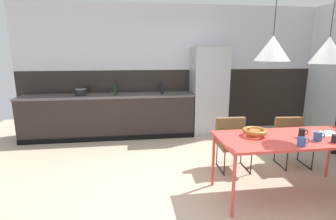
{
  "coord_description": "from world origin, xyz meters",
  "views": [
    {
      "loc": [
        -0.95,
        -2.8,
        1.74
      ],
      "look_at": [
        -0.44,
        0.85,
        0.92
      ],
      "focal_mm": 27.41,
      "sensor_mm": 36.0,
      "label": 1
    }
  ],
  "objects": [
    {
      "name": "mug_white_ceramic",
      "position": [
        1.14,
        -0.26,
        0.8
      ],
      "size": [
        0.13,
        0.09,
        0.1
      ],
      "color": "#335B93",
      "rests_on": "dining_table"
    },
    {
      "name": "bottle_vinegar_dark",
      "position": [
        -0.33,
        2.53,
        1.01
      ],
      "size": [
        0.07,
        0.07,
        0.27
      ],
      "color": "black",
      "rests_on": "kitchen_counter"
    },
    {
      "name": "pendant_lamp_over_table_far",
      "position": [
        1.27,
        -0.08,
        1.77
      ],
      "size": [
        0.39,
        0.39,
        1.08
      ],
      "color": "black"
    },
    {
      "name": "fruit_bowl",
      "position": [
        0.5,
        -0.0,
        0.81
      ],
      "size": [
        0.3,
        0.3,
        0.09
      ],
      "color": "#B2662D",
      "rests_on": "dining_table"
    },
    {
      "name": "kitchen_counter",
      "position": [
        -1.44,
        2.52,
        0.45
      ],
      "size": [
        3.51,
        0.63,
        0.9
      ],
      "color": "#2D2422",
      "rests_on": "ground"
    },
    {
      "name": "open_book",
      "position": [
        1.44,
        -0.06,
        0.76
      ],
      "size": [
        0.26,
        0.22,
        0.02
      ],
      "color": "white",
      "rests_on": "dining_table"
    },
    {
      "name": "armchair_near_window",
      "position": [
        0.54,
        0.75,
        0.49
      ],
      "size": [
        0.5,
        0.49,
        0.76
      ],
      "rotation": [
        0.0,
        0.0,
        3.11
      ],
      "color": "brown",
      "rests_on": "ground"
    },
    {
      "name": "bottle_wine_green",
      "position": [
        -1.29,
        2.44,
        1.0
      ],
      "size": [
        0.06,
        0.06,
        0.25
      ],
      "color": "#0F3319",
      "rests_on": "kitchen_counter"
    },
    {
      "name": "armchair_by_stool",
      "position": [
        1.52,
        0.73,
        0.49
      ],
      "size": [
        0.52,
        0.5,
        0.73
      ],
      "rotation": [
        0.0,
        0.0,
        3.07
      ],
      "color": "brown",
      "rests_on": "ground"
    },
    {
      "name": "pendant_lamp_over_table_near",
      "position": [
        0.57,
        -0.13,
        1.79
      ],
      "size": [
        0.38,
        0.38,
        1.05
      ],
      "color": "black"
    },
    {
      "name": "cooking_pot",
      "position": [
        -1.98,
        2.51,
        0.96
      ],
      "size": [
        0.22,
        0.22,
        0.16
      ],
      "color": "black",
      "rests_on": "kitchen_counter"
    },
    {
      "name": "mug_tall_blue",
      "position": [
        1.04,
        -0.13,
        0.81
      ],
      "size": [
        0.12,
        0.07,
        0.11
      ],
      "color": "black",
      "rests_on": "dining_table"
    },
    {
      "name": "back_wall_panel_upper",
      "position": [
        0.0,
        2.89,
        2.06
      ],
      "size": [
        6.66,
        0.12,
        1.37
      ],
      "primitive_type": "cube",
      "color": "silver",
      "rests_on": "back_wall_splashback_dark"
    },
    {
      "name": "mug_wide_latte",
      "position": [
        1.31,
        -0.34,
        0.8
      ],
      "size": [
        0.13,
        0.08,
        0.09
      ],
      "color": "black",
      "rests_on": "dining_table"
    },
    {
      "name": "refrigerator_column",
      "position": [
        0.68,
        2.53,
        0.93
      ],
      "size": [
        0.73,
        0.6,
        1.86
      ],
      "primitive_type": "cube",
      "color": "#ADAFB2",
      "rests_on": "ground"
    },
    {
      "name": "ground_plane",
      "position": [
        0.0,
        0.0,
        0.0
      ],
      "size": [
        8.66,
        8.66,
        0.0
      ],
      "primitive_type": "plane",
      "color": "#C8AF93"
    },
    {
      "name": "back_wall_splashback_dark",
      "position": [
        0.0,
        2.89,
        0.69
      ],
      "size": [
        6.66,
        0.12,
        1.37
      ],
      "primitive_type": "cube",
      "color": "black",
      "rests_on": "ground"
    },
    {
      "name": "dining_table",
      "position": [
        0.92,
        -0.11,
        0.71
      ],
      "size": [
        1.77,
        0.77,
        0.75
      ],
      "color": "#E2453C",
      "rests_on": "ground"
    },
    {
      "name": "mug_glass_clear",
      "position": [
        0.85,
        -0.4,
        0.8
      ],
      "size": [
        0.13,
        0.09,
        0.1
      ],
      "color": "#335B93",
      "rests_on": "dining_table"
    }
  ]
}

